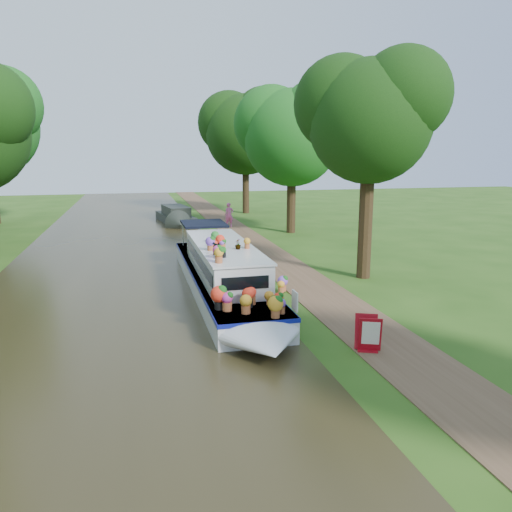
# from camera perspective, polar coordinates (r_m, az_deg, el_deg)

# --- Properties ---
(ground) EXTENTS (100.00, 100.00, 0.00)m
(ground) POSITION_cam_1_polar(r_m,az_deg,el_deg) (17.03, 4.94, -5.61)
(ground) COLOR #264C13
(ground) RESTS_ON ground
(canal_water) EXTENTS (10.00, 100.00, 0.02)m
(canal_water) POSITION_cam_1_polar(r_m,az_deg,el_deg) (16.20, -15.76, -6.90)
(canal_water) COLOR black
(canal_water) RESTS_ON ground
(towpath) EXTENTS (2.20, 100.00, 0.03)m
(towpath) POSITION_cam_1_polar(r_m,az_deg,el_deg) (17.43, 8.69, -5.24)
(towpath) COLOR brown
(towpath) RESTS_ON ground
(plant_boat) EXTENTS (2.29, 13.52, 2.29)m
(plant_boat) POSITION_cam_1_polar(r_m,az_deg,el_deg) (17.85, -3.64, -1.93)
(plant_boat) COLOR silver
(plant_boat) RESTS_ON canal_water
(tree_near_overhang) EXTENTS (5.52, 5.28, 8.99)m
(tree_near_overhang) POSITION_cam_1_polar(r_m,az_deg,el_deg) (20.61, 12.83, 15.74)
(tree_near_overhang) COLOR black
(tree_near_overhang) RESTS_ON ground
(tree_near_mid) EXTENTS (6.90, 6.60, 9.40)m
(tree_near_mid) POSITION_cam_1_polar(r_m,az_deg,el_deg) (32.01, 4.09, 14.18)
(tree_near_mid) COLOR black
(tree_near_mid) RESTS_ON ground
(tree_near_far) EXTENTS (7.59, 7.26, 10.30)m
(tree_near_far) POSITION_cam_1_polar(r_m,az_deg,el_deg) (42.53, -1.25, 14.42)
(tree_near_far) COLOR black
(tree_near_far) RESTS_ON ground
(second_boat) EXTENTS (2.64, 6.69, 1.25)m
(second_boat) POSITION_cam_1_polar(r_m,az_deg,el_deg) (36.87, -9.14, 4.51)
(second_boat) COLOR black
(second_boat) RESTS_ON canal_water
(sandwich_board) EXTENTS (0.63, 0.65, 0.93)m
(sandwich_board) POSITION_cam_1_polar(r_m,az_deg,el_deg) (13.36, 12.71, -8.78)
(sandwich_board) COLOR #9D0B16
(sandwich_board) RESTS_ON towpath
(pedestrian_pink) EXTENTS (0.63, 0.43, 1.66)m
(pedestrian_pink) POSITION_cam_1_polar(r_m,az_deg,el_deg) (34.38, -3.08, 4.71)
(pedestrian_pink) COLOR #DD5B91
(pedestrian_pink) RESTS_ON towpath
(verge_plant) EXTENTS (0.42, 0.39, 0.37)m
(verge_plant) POSITION_cam_1_polar(r_m,az_deg,el_deg) (19.31, 1.35, -2.89)
(verge_plant) COLOR #21611D
(verge_plant) RESTS_ON ground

